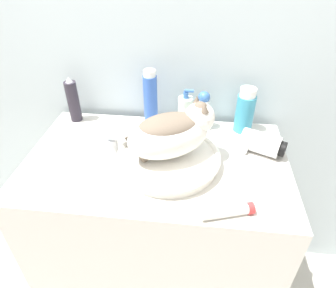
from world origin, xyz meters
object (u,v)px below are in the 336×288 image
object	(u,v)px
lotion_bottle_white	(203,110)
mouthwash_bottle	(245,111)
cat	(172,132)
soap_pump_bottle	(185,112)
shampoo_bottle_tall	(151,99)
cream_tube	(228,212)
hairspray_can_black	(73,101)
faucet	(116,139)
hair_dryer	(261,143)

from	to	relation	value
lotion_bottle_white	mouthwash_bottle	bearing A→B (deg)	0.00
cat	soap_pump_bottle	bearing A→B (deg)	54.55
mouthwash_bottle	shampoo_bottle_tall	world-z (taller)	shampoo_bottle_tall
mouthwash_bottle	cream_tube	distance (m)	0.48
cat	hairspray_can_black	distance (m)	0.51
lotion_bottle_white	cream_tube	xyz separation A→B (m)	(0.09, -0.47, -0.07)
faucet	hairspray_can_black	bearing A→B (deg)	148.51
cat	faucet	bearing A→B (deg)	142.74
mouthwash_bottle	cream_tube	xyz separation A→B (m)	(-0.08, -0.47, -0.07)
cat	soap_pump_bottle	size ratio (longest dim) A/B	2.01
soap_pump_bottle	shampoo_bottle_tall	distance (m)	0.15
cat	lotion_bottle_white	bearing A→B (deg)	39.11
soap_pump_bottle	cream_tube	xyz separation A→B (m)	(0.16, -0.47, -0.05)
cat	hairspray_can_black	size ratio (longest dim) A/B	1.73
soap_pump_bottle	cream_tube	world-z (taller)	soap_pump_bottle
mouthwash_bottle	hair_dryer	size ratio (longest dim) A/B	1.09
hairspray_can_black	hair_dryer	size ratio (longest dim) A/B	1.15
cream_tube	shampoo_bottle_tall	bearing A→B (deg)	122.81
shampoo_bottle_tall	cream_tube	bearing A→B (deg)	-57.19
cream_tube	hair_dryer	size ratio (longest dim) A/B	0.93
faucet	hair_dryer	bearing A→B (deg)	19.11
cat	hairspray_can_black	world-z (taller)	cat
mouthwash_bottle	cat	bearing A→B (deg)	-137.00
hair_dryer	cream_tube	bearing A→B (deg)	-88.34
cat	lotion_bottle_white	xyz separation A→B (m)	(0.10, 0.25, -0.05)
cat	hair_dryer	world-z (taller)	cat
mouthwash_bottle	lotion_bottle_white	bearing A→B (deg)	180.00
hairspray_can_black	shampoo_bottle_tall	size ratio (longest dim) A/B	0.82
shampoo_bottle_tall	cat	bearing A→B (deg)	-65.26
lotion_bottle_white	faucet	bearing A→B (deg)	-144.72
cat	hair_dryer	bearing A→B (deg)	-10.55
soap_pump_bottle	cream_tube	distance (m)	0.50
hairspray_can_black	cream_tube	distance (m)	0.79
faucet	hairspray_can_black	size ratio (longest dim) A/B	0.77
faucet	soap_pump_bottle	world-z (taller)	soap_pump_bottle
faucet	soap_pump_bottle	size ratio (longest dim) A/B	0.89
cat	lotion_bottle_white	size ratio (longest dim) A/B	2.09
soap_pump_bottle	lotion_bottle_white	world-z (taller)	soap_pump_bottle
cat	faucet	size ratio (longest dim) A/B	2.25
hair_dryer	shampoo_bottle_tall	bearing A→B (deg)	-174.86
soap_pump_bottle	shampoo_bottle_tall	xyz separation A→B (m)	(-0.14, 0.00, 0.05)
hair_dryer	soap_pump_bottle	bearing A→B (deg)	177.15
lotion_bottle_white	cream_tube	world-z (taller)	lotion_bottle_white
hairspray_can_black	cat	bearing A→B (deg)	-29.15
hair_dryer	cat	bearing A→B (deg)	-138.23
hairspray_can_black	soap_pump_bottle	bearing A→B (deg)	0.00
hair_dryer	faucet	bearing A→B (deg)	-148.46
cat	cream_tube	size ratio (longest dim) A/B	2.14
shampoo_bottle_tall	hairspray_can_black	bearing A→B (deg)	180.00
lotion_bottle_white	cream_tube	distance (m)	0.48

